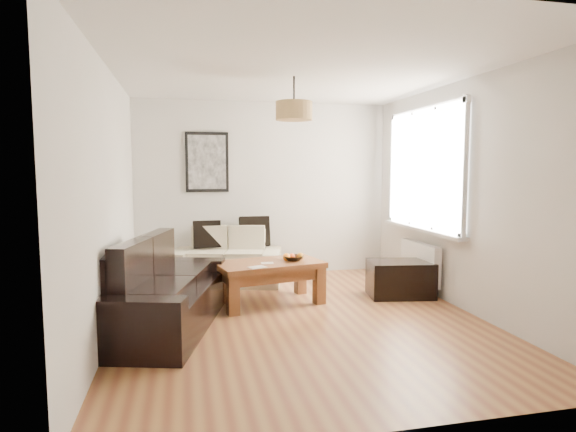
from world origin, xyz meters
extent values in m
plane|color=brown|center=(0.00, 0.00, 0.00)|extent=(4.50, 4.50, 0.00)
cube|color=white|center=(1.82, 0.80, 0.38)|extent=(0.10, 0.90, 0.52)
cylinder|color=tan|center=(0.00, 0.30, 2.23)|extent=(0.40, 0.40, 0.20)
cube|color=black|center=(1.45, 0.60, 0.22)|extent=(0.86, 0.63, 0.45)
cube|color=black|center=(-0.88, 1.96, 0.67)|extent=(0.39, 0.13, 0.39)
cube|color=black|center=(-0.20, 1.96, 0.70)|extent=(0.43, 0.14, 0.43)
imported|color=black|center=(0.09, 0.66, 0.53)|extent=(0.31, 0.31, 0.06)
sphere|color=#FF4E15|center=(0.08, 0.73, 0.54)|extent=(0.08, 0.08, 0.07)
sphere|color=orange|center=(0.18, 0.71, 0.54)|extent=(0.10, 0.10, 0.09)
sphere|color=orange|center=(0.00, 0.70, 0.54)|extent=(0.10, 0.10, 0.09)
cube|color=silver|center=(-0.41, 0.36, 0.51)|extent=(0.23, 0.20, 0.01)
camera|label=1|loc=(-1.19, -4.79, 1.60)|focal=29.47mm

